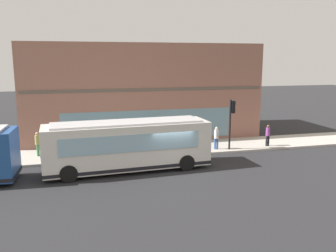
% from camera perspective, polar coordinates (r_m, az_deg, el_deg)
% --- Properties ---
extents(ground, '(120.00, 120.00, 0.00)m').
position_cam_1_polar(ground, '(22.38, 0.36, -6.92)').
color(ground, '#262628').
extents(sidewalk_curb, '(4.01, 40.00, 0.15)m').
position_cam_1_polar(sidewalk_curb, '(26.66, -2.15, -3.85)').
color(sidewalk_curb, '#B2ADA3').
rests_on(sidewalk_curb, ground).
extents(building_corner, '(8.84, 19.42, 8.02)m').
position_cam_1_polar(building_corner, '(32.21, -4.61, 5.75)').
color(building_corner, '#8C5B4C').
rests_on(building_corner, ground).
extents(city_bus_nearside, '(3.10, 10.17, 3.07)m').
position_cam_1_polar(city_bus_nearside, '(21.89, -6.49, -3.17)').
color(city_bus_nearside, silver).
rests_on(city_bus_nearside, ground).
extents(traffic_light_near_corner, '(0.32, 0.49, 3.72)m').
position_cam_1_polar(traffic_light_near_corner, '(26.48, 10.20, 1.78)').
color(traffic_light_near_corner, black).
rests_on(traffic_light_near_corner, sidewalk_curb).
extents(fire_hydrant, '(0.35, 0.35, 0.74)m').
position_cam_1_polar(fire_hydrant, '(26.68, -3.34, -2.89)').
color(fire_hydrant, gold).
rests_on(fire_hydrant, sidewalk_curb).
extents(pedestrian_near_building_entrance, '(0.32, 0.32, 1.75)m').
position_cam_1_polar(pedestrian_near_building_entrance, '(24.89, -15.70, -2.74)').
color(pedestrian_near_building_entrance, '#3359A5').
rests_on(pedestrian_near_building_entrance, sidewalk_curb).
extents(pedestrian_walking_along_curb, '(0.32, 0.32, 1.68)m').
position_cam_1_polar(pedestrian_walking_along_curb, '(26.15, -20.20, -2.47)').
color(pedestrian_walking_along_curb, '#3F8C4C').
rests_on(pedestrian_walking_along_curb, sidewalk_curb).
extents(pedestrian_near_hydrant, '(0.32, 0.32, 1.65)m').
position_cam_1_polar(pedestrian_near_hydrant, '(28.40, 15.72, -1.23)').
color(pedestrian_near_hydrant, black).
rests_on(pedestrian_near_hydrant, sidewalk_curb).
extents(pedestrian_by_light_pole, '(0.32, 0.32, 1.69)m').
position_cam_1_polar(pedestrian_by_light_pole, '(26.59, 7.77, -1.67)').
color(pedestrian_by_light_pole, '#3359A5').
rests_on(pedestrian_by_light_pole, sidewalk_curb).
extents(newspaper_vending_box, '(0.44, 0.42, 0.90)m').
position_cam_1_polar(newspaper_vending_box, '(26.83, -0.46, -2.58)').
color(newspaper_vending_box, '#197233').
rests_on(newspaper_vending_box, sidewalk_curb).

